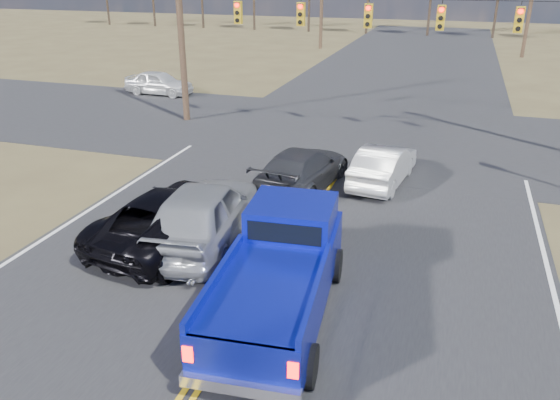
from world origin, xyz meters
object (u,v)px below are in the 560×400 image
(white_car_queue, at_px, (383,165))
(cross_car_west, at_px, (159,83))
(pickup_truck, at_px, (280,273))
(black_suv, at_px, (176,215))
(silver_suv, at_px, (204,212))
(dgrey_car_queue, at_px, (302,169))

(white_car_queue, height_order, cross_car_west, cross_car_west)
(pickup_truck, relative_size, cross_car_west, 1.43)
(black_suv, height_order, white_car_queue, black_suv)
(silver_suv, distance_m, cross_car_west, 20.27)
(pickup_truck, height_order, silver_suv, pickup_truck)
(black_suv, distance_m, white_car_queue, 8.03)
(pickup_truck, bearing_deg, silver_suv, 133.88)
(cross_car_west, bearing_deg, dgrey_car_queue, -132.06)
(cross_car_west, bearing_deg, black_suv, -147.07)
(silver_suv, bearing_deg, dgrey_car_queue, -113.67)
(white_car_queue, xyz_separation_m, cross_car_west, (-15.21, 10.81, 0.02))
(pickup_truck, bearing_deg, black_suv, 142.02)
(dgrey_car_queue, bearing_deg, pickup_truck, 110.00)
(white_car_queue, height_order, dgrey_car_queue, dgrey_car_queue)
(black_suv, xyz_separation_m, cross_car_west, (-10.27, 17.15, -0.06))
(black_suv, height_order, dgrey_car_queue, black_suv)
(white_car_queue, bearing_deg, black_suv, 59.44)
(pickup_truck, distance_m, cross_car_west, 24.25)
(dgrey_car_queue, bearing_deg, black_suv, 73.12)
(silver_suv, xyz_separation_m, cross_car_west, (-11.08, 16.97, -0.20))
(black_suv, relative_size, white_car_queue, 1.33)
(cross_car_west, bearing_deg, silver_suv, -144.87)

